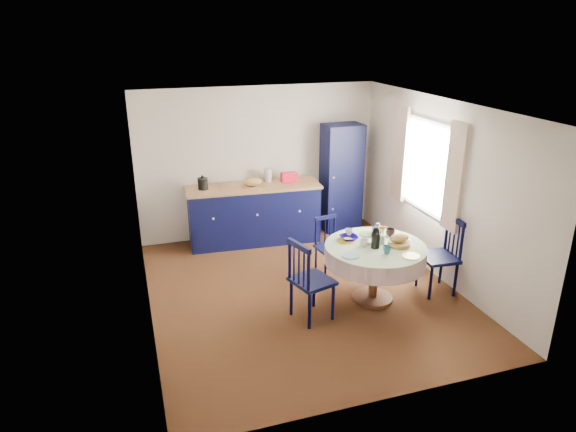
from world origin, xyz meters
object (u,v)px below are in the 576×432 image
object	(u,v)px
mug_a	(364,243)
mug_b	(387,250)
chair_left	(309,280)
cobalt_bowl	(349,238)
mug_d	(349,233)
kitchen_counter	(254,213)
mug_c	(390,232)
chair_far	(329,245)
chair_right	(441,255)
pantry_cabinet	(341,178)
dining_table	(375,254)

from	to	relation	value
mug_a	mug_b	world-z (taller)	mug_b
chair_left	cobalt_bowl	size ratio (longest dim) A/B	4.55
chair_left	mug_d	size ratio (longest dim) A/B	9.84
kitchen_counter	mug_b	distance (m)	2.84
mug_c	mug_d	distance (m)	0.55
cobalt_bowl	mug_d	bearing A→B (deg)	66.62
chair_left	mug_c	bearing A→B (deg)	-89.09
mug_a	chair_far	bearing A→B (deg)	96.33
mug_b	mug_d	distance (m)	0.68
chair_left	chair_right	bearing A→B (deg)	-102.98
pantry_cabinet	mug_d	distance (m)	2.24
mug_d	dining_table	bearing A→B (deg)	-62.37
chair_right	mug_d	bearing A→B (deg)	-105.88
kitchen_counter	cobalt_bowl	size ratio (longest dim) A/B	9.60
pantry_cabinet	chair_far	distance (m)	1.84
chair_left	chair_far	xyz separation A→B (m)	(0.70, 1.09, -0.10)
mug_a	mug_b	distance (m)	0.34
kitchen_counter	chair_left	xyz separation A→B (m)	(0.04, -2.54, 0.03)
mug_a	mug_d	xyz separation A→B (m)	(-0.05, 0.36, 0.00)
kitchen_counter	mug_a	world-z (taller)	kitchen_counter
chair_right	mug_d	distance (m)	1.27
mug_b	mug_c	world-z (taller)	mug_b
kitchen_counter	dining_table	world-z (taller)	kitchen_counter
dining_table	chair_far	size ratio (longest dim) A/B	1.53
pantry_cabinet	cobalt_bowl	xyz separation A→B (m)	(-0.85, -2.20, -0.12)
chair_far	mug_a	world-z (taller)	mug_a
pantry_cabinet	mug_a	world-z (taller)	pantry_cabinet
chair_left	mug_d	world-z (taller)	chair_left
mug_c	mug_b	bearing A→B (deg)	-122.73
mug_c	mug_d	xyz separation A→B (m)	(-0.53, 0.15, 0.00)
chair_right	mug_c	size ratio (longest dim) A/B	8.71
pantry_cabinet	mug_b	bearing A→B (deg)	-102.49
dining_table	chair_far	distance (m)	0.98
mug_d	mug_c	bearing A→B (deg)	-15.89
mug_b	chair_right	bearing A→B (deg)	12.58
mug_b	mug_d	xyz separation A→B (m)	(-0.21, 0.65, -0.00)
kitchen_counter	mug_d	world-z (taller)	kitchen_counter
mug_a	chair_right	bearing A→B (deg)	-4.17
mug_a	mug_b	bearing A→B (deg)	-60.67
chair_far	mug_d	xyz separation A→B (m)	(0.05, -0.53, 0.40)
dining_table	mug_a	distance (m)	0.23
dining_table	mug_d	world-z (taller)	dining_table
chair_far	chair_right	xyz separation A→B (m)	(1.21, -0.97, 0.10)
chair_far	cobalt_bowl	bearing A→B (deg)	-97.15
chair_right	mug_c	distance (m)	0.75
dining_table	chair_right	size ratio (longest dim) A/B	1.23
dining_table	mug_c	distance (m)	0.44
mug_a	mug_c	distance (m)	0.53
mug_c	mug_d	size ratio (longest dim) A/B	1.13
kitchen_counter	chair_far	size ratio (longest dim) A/B	2.62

